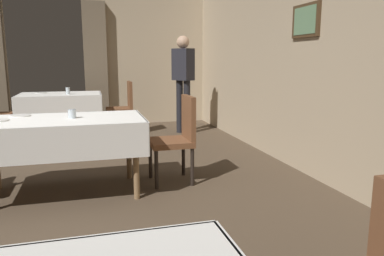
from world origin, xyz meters
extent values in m
plane|color=#4C3D2D|center=(0.00, 0.00, 0.00)|extent=(10.08, 10.08, 0.00)
cube|color=tan|center=(3.20, 0.00, 1.50)|extent=(0.12, 8.40, 3.00)
cube|color=#47331E|center=(3.12, 0.20, 1.73)|extent=(0.03, 0.52, 0.37)
cube|color=#668C66|center=(3.11, 0.20, 1.73)|extent=(0.01, 0.43, 0.30)
cube|color=tan|center=(1.95, 4.20, 1.50)|extent=(2.50, 0.12, 3.00)
cube|color=#70604C|center=(0.92, 4.06, 1.21)|extent=(0.44, 0.14, 2.41)
cylinder|color=olive|center=(1.15, -0.19, 0.35)|extent=(0.06, 0.06, 0.71)
cylinder|color=olive|center=(1.15, 0.46, 0.35)|extent=(0.06, 0.06, 0.71)
cube|color=olive|center=(0.49, 0.14, 0.72)|extent=(1.49, 0.82, 0.03)
cube|color=white|center=(0.49, 0.14, 0.74)|extent=(1.55, 0.88, 0.01)
cube|color=white|center=(0.49, -0.30, 0.59)|extent=(1.55, 0.02, 0.32)
cube|color=white|center=(0.49, 0.57, 0.59)|extent=(1.55, 0.02, 0.32)
cube|color=white|center=(1.26, 0.14, 0.59)|extent=(0.02, 0.88, 0.32)
cylinder|color=olive|center=(-0.25, 2.62, 0.35)|extent=(0.06, 0.06, 0.71)
cylinder|color=olive|center=(0.84, 2.62, 0.35)|extent=(0.06, 0.06, 0.71)
cylinder|color=olive|center=(-0.25, 3.33, 0.35)|extent=(0.06, 0.06, 0.71)
cylinder|color=olive|center=(0.84, 3.33, 0.35)|extent=(0.06, 0.06, 0.71)
cube|color=olive|center=(0.30, 2.97, 0.72)|extent=(1.25, 0.87, 0.03)
cube|color=white|center=(0.30, 2.97, 0.74)|extent=(1.31, 0.93, 0.01)
cube|color=white|center=(0.30, 2.51, 0.62)|extent=(1.31, 0.02, 0.27)
cube|color=white|center=(0.30, 3.44, 0.62)|extent=(1.31, 0.02, 0.27)
cube|color=white|center=(-0.36, 2.97, 0.62)|extent=(0.02, 0.93, 0.27)
cube|color=white|center=(0.95, 2.97, 0.62)|extent=(0.02, 0.93, 0.27)
cylinder|color=black|center=(1.38, 0.03, 0.21)|extent=(0.04, 0.04, 0.42)
cylinder|color=black|center=(1.38, 0.41, 0.21)|extent=(0.04, 0.04, 0.42)
cylinder|color=black|center=(1.76, 0.03, 0.21)|extent=(0.04, 0.04, 0.42)
cylinder|color=black|center=(1.76, 0.41, 0.21)|extent=(0.04, 0.04, 0.42)
cube|color=brown|center=(1.57, 0.22, 0.43)|extent=(0.44, 0.44, 0.06)
cube|color=brown|center=(1.77, 0.22, 0.69)|extent=(0.05, 0.42, 0.48)
cylinder|color=black|center=(-0.48, 3.07, 0.21)|extent=(0.04, 0.04, 0.42)
cylinder|color=black|center=(-0.48, 2.69, 0.21)|extent=(0.04, 0.04, 0.42)
cylinder|color=black|center=(1.07, 2.90, 0.21)|extent=(0.04, 0.04, 0.42)
cylinder|color=black|center=(1.07, 3.28, 0.21)|extent=(0.04, 0.04, 0.42)
cylinder|color=black|center=(1.45, 2.90, 0.21)|extent=(0.04, 0.04, 0.42)
cylinder|color=black|center=(1.45, 3.28, 0.21)|extent=(0.04, 0.04, 0.42)
cube|color=brown|center=(1.26, 3.09, 0.43)|extent=(0.44, 0.44, 0.06)
cube|color=brown|center=(1.46, 3.09, 0.69)|extent=(0.05, 0.42, 0.48)
cylinder|color=silver|center=(0.59, 0.13, 0.79)|extent=(0.07, 0.07, 0.09)
cylinder|color=white|center=(0.09, 0.41, 0.76)|extent=(0.20, 0.20, 0.01)
cylinder|color=silver|center=(0.43, 2.81, 0.81)|extent=(0.06, 0.06, 0.11)
cylinder|color=white|center=(-0.02, 3.17, 0.76)|extent=(0.20, 0.20, 0.01)
cylinder|color=black|center=(2.43, 2.76, 0.47)|extent=(0.12, 0.12, 0.95)
cylinder|color=black|center=(2.33, 2.91, 0.47)|extent=(0.12, 0.12, 0.95)
cube|color=#26262D|center=(2.38, 2.83, 1.23)|extent=(0.38, 0.42, 0.55)
sphere|color=tan|center=(2.38, 2.83, 1.61)|extent=(0.22, 0.22, 0.22)
camera|label=1|loc=(0.76, -3.59, 1.30)|focal=34.84mm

